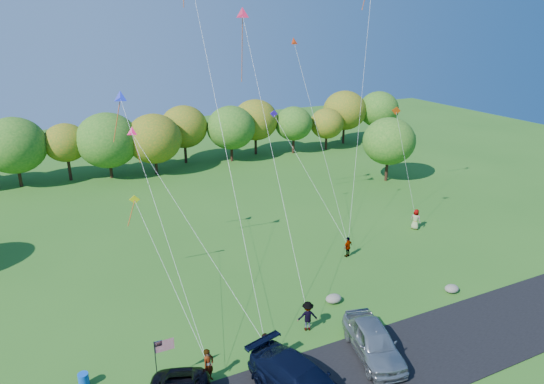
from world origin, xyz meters
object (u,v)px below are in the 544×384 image
Objects in this scene: flyer_a at (208,365)px; flyer_b at (265,347)px; minivan_navy at (302,383)px; flyer_c at (308,316)px; trash_barrel at (84,380)px; flyer_d at (348,247)px; minivan_silver at (374,341)px; flyer_e at (416,219)px.

flyer_b is at bearing -26.72° from flyer_a.
flyer_a is at bearing 124.24° from minivan_navy.
flyer_c is 12.85m from trash_barrel.
flyer_a is 1.15× the size of flyer_d.
trash_barrel is at bearing 177.34° from minivan_silver.
flyer_e is (23.15, 10.48, -0.03)m from flyer_a.
minivan_silver is 15.58m from trash_barrel.
trash_barrel is (-29.09, -8.06, -0.54)m from flyer_e.
minivan_navy is 3.78× the size of flyer_d.
flyer_a reaches higher than flyer_c.
flyer_d reaches higher than flyer_b.
flyer_d is 0.90× the size of flyer_e.
flyer_a is 1.18× the size of flyer_b.
minivan_navy is at bearing 29.82° from flyer_d.
minivan_silver reaches higher than flyer_e.
flyer_e is (19.76, 10.23, 0.11)m from flyer_b.
flyer_d reaches higher than trash_barrel.
minivan_silver is at bearing 44.62° from flyer_d.
flyer_a reaches higher than trash_barrel.
minivan_navy is 8.03× the size of trash_barrel.
flyer_a is 1.02× the size of flyer_c.
flyer_b is at bearing 39.25° from flyer_c.
minivan_silver is 3.19× the size of flyer_d.
flyer_e is at bearing -6.48° from flyer_a.
flyer_b is (3.39, 0.24, -0.14)m from flyer_a.
trash_barrel is at bearing -152.73° from flyer_b.
minivan_navy is at bearing -30.32° from trash_barrel.
minivan_navy is 4.93m from flyer_a.
trash_barrel is (-14.90, 4.53, -0.58)m from minivan_silver.
minivan_navy is 16.10m from flyer_d.
flyer_c is at bearing 24.50° from flyer_d.
flyer_c is 2.39× the size of trash_barrel.
flyer_d is at bearing 16.85° from trash_barrel.
flyer_b is at bearing 91.24° from flyer_e.
flyer_b reaches higher than trash_barrel.
flyer_b is at bearing -13.10° from trash_barrel.
flyer_e is at bearing -133.96° from flyer_c.
minivan_silver reaches higher than flyer_d.
minivan_navy is 3.41× the size of flyer_e.
minivan_silver is 18.97m from flyer_e.
flyer_d is (7.73, 7.01, -0.11)m from flyer_c.
flyer_b is 14.01m from flyer_d.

